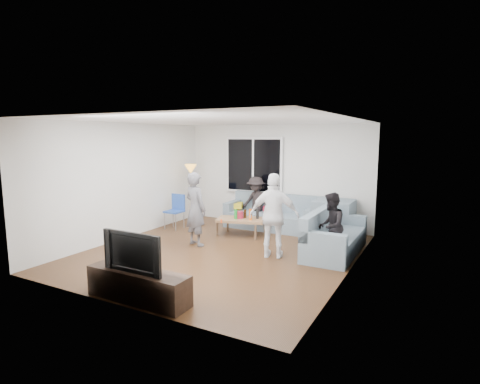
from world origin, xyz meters
The scene contains 31 objects.
floor centered at (0.00, 0.00, -0.02)m, with size 5.00×5.50×0.04m, color #56351C.
ceiling centered at (0.00, 0.00, 2.62)m, with size 5.00×5.50×0.04m, color white.
wall_back centered at (0.00, 2.77, 1.30)m, with size 5.00×0.04×2.60m, color silver.
wall_front centered at (0.00, -2.77, 1.30)m, with size 5.00×0.04×2.60m, color silver.
wall_left centered at (-2.52, 0.00, 1.30)m, with size 0.04×5.50×2.60m, color silver.
wall_right centered at (2.52, 0.00, 1.30)m, with size 0.04×5.50×2.60m, color silver.
window_frame centered at (-0.60, 2.69, 1.55)m, with size 1.62×0.06×1.47m, color white.
window_glass centered at (-0.60, 2.65, 1.55)m, with size 1.50×0.02×1.35m, color black.
window_mullion centered at (-0.60, 2.64, 1.55)m, with size 0.05×0.03×1.35m, color white.
radiator centered at (-0.60, 2.65, 0.31)m, with size 1.30×0.12×0.62m, color silver.
potted_plant centered at (-0.10, 2.62, 0.80)m, with size 0.20×0.16×0.37m, color #255C25.
vase centered at (-0.93, 2.62, 0.71)m, with size 0.18×0.18×0.18m, color silver.
sofa_back_section centered at (0.08, 2.27, 0.42)m, with size 2.30×0.85×0.85m, color slate, non-canonical shape.
sofa_right_section centered at (2.02, 1.02, 0.42)m, with size 0.85×2.00×0.85m, color slate, non-canonical shape.
sofa_corner centered at (1.66, 2.27, 0.42)m, with size 0.85×0.85×0.85m, color slate.
cushion_yellow centered at (-0.93, 2.25, 0.51)m, with size 0.38×0.32×0.14m, color gold.
cushion_red centered at (0.08, 2.33, 0.51)m, with size 0.36×0.30×0.13m, color maroon.
coffee_table centered at (-0.28, 1.35, 0.20)m, with size 1.10×0.60×0.40m, color #A0734D.
pitcher centered at (-0.30, 1.35, 0.49)m, with size 0.17×0.17×0.17m, color maroon.
side_chair centered at (-2.05, 1.12, 0.43)m, with size 0.40×0.40×0.86m, color #254BA3, non-canonical shape.
floor_lamp centered at (-2.05, 1.87, 0.78)m, with size 0.32×0.32×1.56m, color #FFA630, non-canonical shape.
player_left centered at (-0.74, 0.18, 0.78)m, with size 0.57×0.37×1.57m, color #525156.
player_right centered at (1.05, 0.20, 0.81)m, with size 0.95×0.40×1.62m, color white.
spectator_right centered at (2.02, 0.63, 0.63)m, with size 0.62×0.48×1.27m, color black.
spectator_back centered at (-0.35, 2.30, 0.64)m, with size 0.83×0.48×1.29m, color black.
tv_console centered at (0.13, -2.50, 0.22)m, with size 1.60×0.40×0.44m, color #332119.
television centered at (0.13, -2.50, 0.73)m, with size 1.00×0.13×0.57m, color black.
bottle_c centered at (-0.22, 1.46, 0.50)m, with size 0.07×0.07×0.20m, color black.
bottle_d centered at (-0.01, 1.32, 0.53)m, with size 0.07×0.07×0.26m, color #E25D14.
bottle_e centered at (0.07, 1.51, 0.52)m, with size 0.07×0.07×0.24m, color black.
bottle_b centered at (-0.37, 1.26, 0.51)m, with size 0.08×0.08×0.22m, color #178325.
Camera 1 is at (3.80, -6.33, 2.30)m, focal length 28.47 mm.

